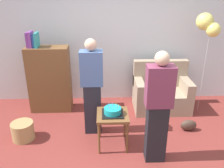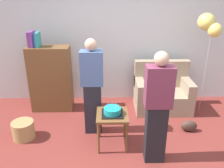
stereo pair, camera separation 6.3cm
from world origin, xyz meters
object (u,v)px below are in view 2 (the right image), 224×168
(side_table, at_px, (112,119))
(balloon_bunch, at_px, (209,25))
(handbag, at_px, (189,126))
(birthday_cake, at_px, (112,111))
(couch, at_px, (162,93))
(person_holding_cake, at_px, (157,109))
(person_blowing_candles, at_px, (92,87))
(wicker_basket, at_px, (23,130))
(bookshelf, at_px, (51,78))

(side_table, relative_size, balloon_bunch, 0.29)
(side_table, distance_m, handbag, 1.44)
(birthday_cake, distance_m, handbag, 1.48)
(couch, height_order, person_holding_cake, person_holding_cake)
(handbag, bearing_deg, side_table, -165.03)
(person_blowing_candles, distance_m, handbag, 1.82)
(wicker_basket, height_order, balloon_bunch, balloon_bunch)
(balloon_bunch, bearing_deg, side_table, -148.15)
(birthday_cake, distance_m, balloon_bunch, 2.32)
(person_blowing_candles, height_order, handbag, person_blowing_candles)
(handbag, bearing_deg, person_holding_cake, -136.54)
(bookshelf, height_order, side_table, bookshelf)
(birthday_cake, height_order, handbag, birthday_cake)
(bookshelf, height_order, wicker_basket, bookshelf)
(side_table, bearing_deg, person_blowing_candles, 128.17)
(side_table, xyz_separation_m, birthday_cake, (0.00, 0.00, 0.13))
(couch, height_order, side_table, couch)
(side_table, xyz_separation_m, balloon_bunch, (1.73, 1.07, 1.24))
(couch, distance_m, handbag, 0.94)
(person_blowing_candles, xyz_separation_m, person_holding_cake, (0.92, -0.75, 0.00))
(side_table, bearing_deg, birthday_cake, 26.19)
(side_table, height_order, birthday_cake, birthday_cake)
(birthday_cake, bearing_deg, person_holding_cake, -30.05)
(bookshelf, height_order, person_blowing_candles, person_blowing_candles)
(person_holding_cake, xyz_separation_m, handbag, (0.75, 0.71, -0.73))
(couch, xyz_separation_m, side_table, (-1.04, -1.21, 0.14))
(person_holding_cake, distance_m, balloon_bunch, 2.02)
(bookshelf, height_order, birthday_cake, bookshelf)
(side_table, bearing_deg, couch, 49.53)
(person_blowing_candles, bearing_deg, couch, 22.52)
(person_blowing_candles, bearing_deg, wicker_basket, -178.84)
(bookshelf, bearing_deg, side_table, -46.00)
(couch, distance_m, balloon_bunch, 1.55)
(birthday_cake, distance_m, wicker_basket, 1.56)
(birthday_cake, height_order, wicker_basket, birthday_cake)
(side_table, distance_m, birthday_cake, 0.13)
(birthday_cake, xyz_separation_m, person_blowing_candles, (-0.32, 0.40, 0.22))
(side_table, bearing_deg, person_holding_cake, -30.05)
(bookshelf, relative_size, birthday_cake, 4.96)
(bookshelf, xyz_separation_m, person_holding_cake, (1.79, -1.58, 0.16))
(handbag, distance_m, balloon_bunch, 1.81)
(bookshelf, bearing_deg, person_holding_cake, -41.44)
(bookshelf, relative_size, side_table, 2.83)
(couch, distance_m, person_blowing_candles, 1.65)
(side_table, bearing_deg, bookshelf, 134.00)
(bookshelf, xyz_separation_m, birthday_cake, (1.19, -1.24, -0.06))
(birthday_cake, bearing_deg, wicker_basket, 171.81)
(birthday_cake, xyz_separation_m, handbag, (1.34, 0.36, -0.51))
(couch, xyz_separation_m, birthday_cake, (-1.04, -1.21, 0.27))
(side_table, relative_size, handbag, 2.00)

